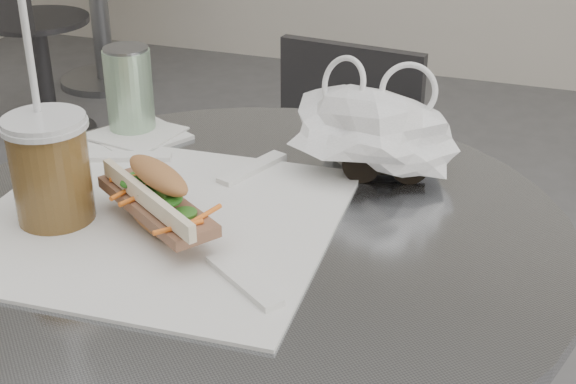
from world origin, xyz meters
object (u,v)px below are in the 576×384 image
(iced_coffee, at_px, (51,169))
(sunglasses, at_px, (385,167))
(banh_mi, at_px, (158,199))
(bg_chair, at_px, (34,57))
(chair_far, at_px, (319,253))
(drink_can, at_px, (129,91))

(iced_coffee, height_order, sunglasses, iced_coffee)
(banh_mi, relative_size, sunglasses, 2.15)
(bg_chair, relative_size, iced_coffee, 2.52)
(chair_far, height_order, sunglasses, sunglasses)
(banh_mi, bearing_deg, chair_far, 124.97)
(iced_coffee, xyz_separation_m, drink_can, (-0.05, 0.27, -0.00))
(iced_coffee, xyz_separation_m, sunglasses, (0.34, 0.23, -0.05))
(chair_far, xyz_separation_m, bg_chair, (-1.39, 0.97, -0.01))
(sunglasses, bearing_deg, bg_chair, 122.58)
(chair_far, relative_size, drink_can, 5.70)
(chair_far, distance_m, bg_chair, 1.70)
(bg_chair, bearing_deg, chair_far, -28.22)
(bg_chair, distance_m, drink_can, 1.91)
(bg_chair, relative_size, banh_mi, 2.95)
(sunglasses, relative_size, drink_can, 0.86)
(iced_coffee, bearing_deg, sunglasses, 34.81)
(banh_mi, bearing_deg, drink_can, 159.19)
(drink_can, bearing_deg, sunglasses, -4.89)
(drink_can, bearing_deg, chair_far, 68.16)
(iced_coffee, bearing_deg, drink_can, 100.76)
(sunglasses, height_order, drink_can, drink_can)
(banh_mi, distance_m, iced_coffee, 0.13)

